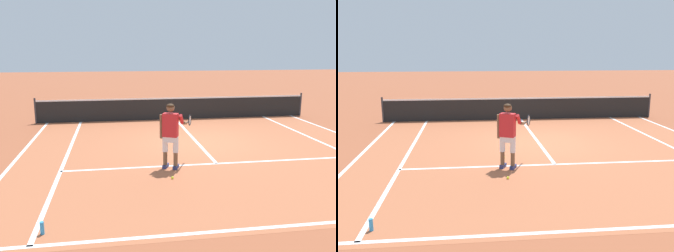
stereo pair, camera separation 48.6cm
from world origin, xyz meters
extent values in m
plane|color=#9E5133|center=(0.00, 0.00, 0.00)|extent=(80.00, 80.00, 0.00)
cube|color=#B2603D|center=(0.00, -0.95, 0.00)|extent=(10.98, 10.38, 0.00)
cube|color=white|center=(0.00, -5.95, 0.00)|extent=(10.98, 0.10, 0.01)
cube|color=white|center=(0.00, -2.36, 0.00)|extent=(8.23, 0.10, 0.01)
cube|color=white|center=(0.00, 0.84, 0.00)|extent=(0.10, 6.40, 0.01)
cube|color=white|center=(-4.12, -0.95, 0.00)|extent=(0.10, 9.98, 0.01)
cube|color=white|center=(4.12, -0.95, 0.00)|extent=(0.10, 9.98, 0.01)
cube|color=white|center=(-5.49, -0.95, 0.00)|extent=(0.10, 9.98, 0.01)
cylinder|color=#333338|center=(-5.94, 4.04, 0.54)|extent=(0.08, 0.08, 1.07)
cylinder|color=#333338|center=(5.94, 4.04, 0.54)|extent=(0.08, 0.08, 1.07)
cube|color=black|center=(0.00, 4.04, 0.46)|extent=(11.84, 0.02, 0.91)
cube|color=white|center=(0.00, 4.04, 0.94)|extent=(11.84, 0.03, 0.06)
cube|color=navy|center=(-1.42, -2.46, 0.04)|extent=(0.22, 0.30, 0.09)
cube|color=navy|center=(-1.16, -2.58, 0.04)|extent=(0.22, 0.30, 0.09)
cylinder|color=brown|center=(-1.43, -2.50, 0.27)|extent=(0.11, 0.11, 0.36)
cylinder|color=silver|center=(-1.43, -2.50, 0.66)|extent=(0.14, 0.14, 0.41)
cylinder|color=brown|center=(-1.18, -2.62, 0.27)|extent=(0.11, 0.11, 0.36)
cylinder|color=silver|center=(-1.18, -2.62, 0.66)|extent=(0.14, 0.14, 0.41)
cube|color=silver|center=(-1.31, -2.56, 0.82)|extent=(0.39, 0.32, 0.20)
cube|color=red|center=(-1.31, -2.56, 1.16)|extent=(0.44, 0.36, 0.60)
cylinder|color=brown|center=(-1.53, -2.46, 1.11)|extent=(0.09, 0.09, 0.62)
cylinder|color=red|center=(-1.03, -2.59, 1.31)|extent=(0.19, 0.28, 0.29)
cylinder|color=brown|center=(-0.91, -2.41, 1.17)|extent=(0.19, 0.30, 0.14)
sphere|color=brown|center=(-1.30, -2.55, 1.60)|extent=(0.21, 0.21, 0.21)
ellipsoid|color=#382314|center=(-1.31, -2.57, 1.66)|extent=(0.26, 0.26, 0.12)
cylinder|color=#232326|center=(-0.80, -2.22, 1.14)|extent=(0.11, 0.20, 0.03)
cylinder|color=black|center=(-0.74, -2.08, 1.14)|extent=(0.06, 0.10, 0.02)
torus|color=black|center=(-0.66, -1.91, 1.14)|extent=(0.15, 0.28, 0.30)
cylinder|color=silver|center=(-0.66, -1.91, 1.14)|extent=(0.11, 0.23, 0.25)
sphere|color=#CCE02D|center=(-1.32, -1.65, 0.03)|extent=(0.07, 0.07, 0.07)
sphere|color=#CCE02D|center=(-1.38, -3.33, 0.03)|extent=(0.07, 0.07, 0.07)
cylinder|color=#3393D6|center=(-3.98, -5.57, 0.11)|extent=(0.07, 0.07, 0.22)
camera|label=1|loc=(-2.74, -11.31, 3.04)|focal=38.15mm
camera|label=2|loc=(-2.26, -11.37, 3.04)|focal=38.15mm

